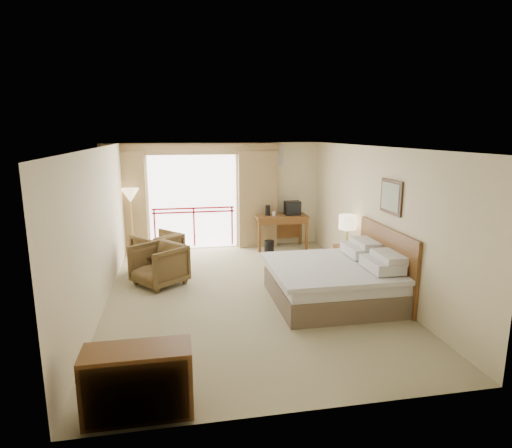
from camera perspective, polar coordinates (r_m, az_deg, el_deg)
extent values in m
plane|color=#988F68|center=(8.08, -1.31, -9.30)|extent=(7.00, 7.00, 0.00)
plane|color=white|center=(7.53, -1.42, 10.20)|extent=(7.00, 7.00, 0.00)
plane|color=beige|center=(11.11, -4.26, 3.80)|extent=(5.00, 0.00, 5.00)
plane|color=beige|center=(4.41, 6.03, -9.27)|extent=(5.00, 0.00, 5.00)
plane|color=beige|center=(7.71, -20.04, -0.61)|extent=(0.00, 7.00, 7.00)
plane|color=beige|center=(8.45, 15.62, 0.74)|extent=(0.00, 7.00, 7.00)
plane|color=white|center=(11.05, -8.36, 2.88)|extent=(2.40, 0.00, 2.40)
cube|color=#A30E17|center=(11.08, -8.32, 1.59)|extent=(2.09, 0.03, 0.04)
cube|color=#A30E17|center=(11.06, -8.34, 2.10)|extent=(2.09, 0.03, 0.04)
cube|color=#A30E17|center=(11.16, -13.34, -0.63)|extent=(0.04, 0.03, 1.00)
cube|color=#A30E17|center=(11.16, -8.26, -0.43)|extent=(0.04, 0.03, 1.00)
cube|color=#A30E17|center=(11.23, -3.21, -0.24)|extent=(0.04, 0.03, 1.00)
cube|color=olive|center=(10.98, -16.98, 2.68)|extent=(1.00, 0.26, 2.50)
cube|color=olive|center=(11.10, 0.21, 3.31)|extent=(1.00, 0.26, 2.50)
cube|color=olive|center=(10.82, -8.56, 9.87)|extent=(4.40, 0.22, 0.28)
cube|color=silver|center=(11.19, 2.39, 9.04)|extent=(0.50, 0.04, 0.50)
cube|color=brown|center=(7.82, 10.07, -8.67)|extent=(2.05, 2.00, 0.40)
cube|color=silver|center=(7.72, 10.16, -6.59)|extent=(2.01, 1.96, 0.22)
cube|color=silver|center=(7.66, 9.84, -5.70)|extent=(2.09, 2.06, 0.08)
cube|color=silver|center=(7.52, 16.46, -5.17)|extent=(0.50, 0.75, 0.18)
cube|color=silver|center=(8.30, 13.67, -3.40)|extent=(0.50, 0.75, 0.18)
cube|color=silver|center=(7.55, 17.40, -4.22)|extent=(0.40, 0.70, 0.14)
cube|color=silver|center=(8.32, 14.53, -2.55)|extent=(0.40, 0.70, 0.14)
cube|color=#593216|center=(8.08, 16.94, -4.97)|extent=(0.06, 2.10, 1.30)
cube|color=black|center=(7.83, 17.58, 3.47)|extent=(0.03, 0.72, 0.60)
cube|color=silver|center=(7.82, 17.45, 3.47)|extent=(0.01, 0.60, 0.48)
cube|color=#593216|center=(9.22, 12.01, -4.80)|extent=(0.43, 0.51, 0.62)
cylinder|color=tan|center=(9.17, 11.99, -2.61)|extent=(0.15, 0.15, 0.04)
cylinder|color=tan|center=(9.13, 12.04, -1.45)|extent=(0.03, 0.03, 0.38)
cylinder|color=#FFE5B2|center=(9.07, 12.12, 0.25)|extent=(0.36, 0.36, 0.30)
cube|color=black|center=(8.98, 12.17, -2.96)|extent=(0.21, 0.19, 0.08)
cube|color=#593216|center=(10.99, 3.33, 1.06)|extent=(1.33, 0.64, 0.06)
cube|color=#593216|center=(10.69, 0.48, -1.62)|extent=(0.07, 0.07, 0.82)
cube|color=#593216|center=(10.98, 6.75, -1.33)|extent=(0.07, 0.07, 0.82)
cube|color=#593216|center=(11.22, -0.07, -0.96)|extent=(0.07, 0.07, 0.82)
cube|color=#593216|center=(11.50, 5.94, -0.70)|extent=(0.07, 0.07, 0.82)
cube|color=#593216|center=(11.33, 2.98, -0.39)|extent=(1.22, 0.03, 0.61)
cube|color=#593216|center=(10.73, 3.70, 0.30)|extent=(1.22, 0.03, 0.13)
cube|color=black|center=(11.03, 4.86, 2.14)|extent=(0.39, 0.30, 0.36)
cube|color=black|center=(10.88, 5.07, 2.00)|extent=(0.36, 0.02, 0.29)
cylinder|color=black|center=(10.88, 1.55, 1.81)|extent=(0.13, 0.13, 0.27)
cylinder|color=white|center=(10.88, 2.38, 1.37)|extent=(0.09, 0.09, 0.11)
cylinder|color=black|center=(10.71, 1.77, -3.03)|extent=(0.25, 0.25, 0.31)
imported|color=#49361C|center=(9.78, -12.89, -5.77)|extent=(1.23, 1.23, 0.80)
imported|color=#49361C|center=(8.76, -12.69, -7.88)|extent=(1.24, 1.24, 0.81)
cylinder|color=black|center=(9.06, -13.65, -4.06)|extent=(0.45, 0.45, 0.04)
cylinder|color=black|center=(9.13, -13.57, -5.48)|extent=(0.05, 0.05, 0.45)
cylinder|color=black|center=(9.20, -13.50, -6.82)|extent=(0.33, 0.33, 0.03)
imported|color=white|center=(9.06, -13.65, -3.95)|extent=(0.17, 0.22, 0.02)
cylinder|color=tan|center=(10.95, -15.98, -3.92)|extent=(0.27, 0.27, 0.03)
cylinder|color=tan|center=(10.78, -16.19, -0.33)|extent=(0.03, 0.03, 1.43)
cone|color=#FFE5B2|center=(10.65, -16.43, 3.68)|extent=(0.42, 0.42, 0.33)
cube|color=#593216|center=(4.97, -15.41, -19.57)|extent=(1.13, 0.47, 0.75)
cube|color=black|center=(4.77, -15.65, -21.05)|extent=(1.04, 0.02, 0.66)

